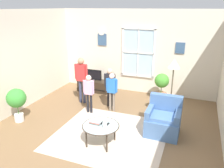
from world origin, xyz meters
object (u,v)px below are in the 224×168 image
cup (105,126)px  remote_near_cup (107,124)px  floor_lamp (173,70)px  tv_stand (94,86)px  television (94,75)px  armchair (163,120)px  remote_near_books (101,123)px  book_stack (96,122)px  person_black_shirt (110,83)px  potted_plant_by_window (161,85)px  coffee_table (101,126)px  person_red_shirt (82,75)px  person_pink_shirt (89,90)px  person_blue_shirt (112,88)px  potted_plant_corner (17,100)px

cup → remote_near_cup: bearing=89.5°
floor_lamp → tv_stand: bearing=153.6°
television → cup: television is taller
armchair → remote_near_books: (-1.20, -0.84, 0.13)m
remote_near_books → remote_near_cup: same height
book_stack → television: bearing=116.4°
cup → remote_near_cup: (0.00, 0.13, -0.04)m
television → person_black_shirt: size_ratio=0.48×
remote_near_cup → tv_stand: bearing=120.5°
television → potted_plant_by_window: potted_plant_by_window is taller
cup → remote_near_books: cup is taller
coffee_table → person_red_shirt: bearing=128.1°
television → person_pink_shirt: person_pink_shirt is taller
coffee_table → person_blue_shirt: size_ratio=0.72×
television → book_stack: bearing=-63.6°
potted_plant_by_window → book_stack: bearing=-108.3°
remote_near_books → person_black_shirt: (-0.51, 1.79, 0.27)m
armchair → television: bearing=144.5°
person_pink_shirt → potted_plant_by_window: size_ratio=1.25×
potted_plant_corner → remote_near_books: bearing=-1.6°
potted_plant_corner → person_blue_shirt: bearing=35.3°
potted_plant_corner → coffee_table: bearing=-4.0°
person_blue_shirt → floor_lamp: 1.77m
tv_stand → television: 0.40m
potted_plant_by_window → floor_lamp: bearing=-71.9°
tv_stand → person_blue_shirt: person_blue_shirt is taller
television → remote_near_books: bearing=-61.5°
armchair → person_red_shirt: person_red_shirt is taller
book_stack → potted_plant_corner: 2.28m
book_stack → potted_plant_corner: bearing=177.0°
tv_stand → person_pink_shirt: 1.79m
person_red_shirt → book_stack: bearing=-53.9°
tv_stand → person_black_shirt: bearing=-44.8°
potted_plant_corner → floor_lamp: size_ratio=0.53×
cup → potted_plant_corner: size_ratio=0.11×
television → person_black_shirt: bearing=-44.7°
person_red_shirt → remote_near_books: bearing=-50.9°
tv_stand → remote_near_books: size_ratio=8.05×
tv_stand → television: size_ratio=2.00×
television → potted_plant_corner: (-0.87, -2.72, 0.00)m
armchair → person_pink_shirt: person_pink_shirt is taller
remote_near_cup → floor_lamp: (1.13, 1.43, 0.94)m
coffee_table → remote_near_books: remote_near_books is taller
tv_stand → armchair: armchair is taller
person_black_shirt → potted_plant_corner: bearing=-137.2°
television → armchair: armchair is taller
cup → person_black_shirt: size_ratio=0.09×
coffee_table → armchair: bearing=38.7°
remote_near_cup → potted_plant_corner: size_ratio=0.16×
armchair → remote_near_cup: bearing=-140.5°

